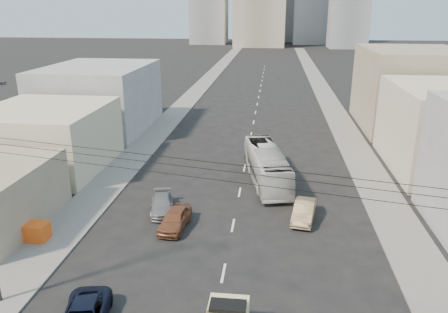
% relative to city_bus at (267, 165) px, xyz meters
% --- Properties ---
extents(sidewalk_left, '(3.50, 180.00, 0.12)m').
position_rel_city_bus_xyz_m(sidewalk_left, '(-13.93, 47.22, -1.48)').
color(sidewalk_left, slate).
rests_on(sidewalk_left, ground).
extents(sidewalk_right, '(3.50, 180.00, 0.12)m').
position_rel_city_bus_xyz_m(sidewalk_right, '(9.57, 47.22, -1.48)').
color(sidewalk_right, slate).
rests_on(sidewalk_right, ground).
extents(lane_dashes, '(0.15, 104.00, 0.01)m').
position_rel_city_bus_xyz_m(lane_dashes, '(-2.18, 30.22, -1.53)').
color(lane_dashes, silver).
rests_on(lane_dashes, ground).
extents(city_bus, '(4.71, 11.33, 3.07)m').
position_rel_city_bus_xyz_m(city_bus, '(0.00, 0.00, 0.00)').
color(city_bus, beige).
rests_on(city_bus, ground).
extents(sedan_brown, '(1.99, 4.25, 1.41)m').
position_rel_city_bus_xyz_m(sedan_brown, '(-6.23, -9.59, -0.83)').
color(sedan_brown, brown).
rests_on(sedan_brown, ground).
extents(sedan_tan, '(2.12, 4.30, 1.36)m').
position_rel_city_bus_xyz_m(sedan_tan, '(2.92, -7.26, -0.86)').
color(sedan_tan, '#967D57').
rests_on(sedan_tan, ground).
extents(sedan_grey, '(2.54, 4.39, 1.20)m').
position_rel_city_bus_xyz_m(sedan_grey, '(-7.79, -7.17, -0.94)').
color(sedan_grey, slate).
rests_on(sedan_grey, ground).
extents(overhead_wires, '(23.01, 5.02, 0.72)m').
position_rel_city_bus_xyz_m(overhead_wires, '(-2.18, -21.28, 7.43)').
color(overhead_wires, black).
rests_on(overhead_wires, ground).
extents(crate_stack, '(1.80, 1.20, 1.14)m').
position_rel_city_bus_xyz_m(crate_stack, '(-15.18, -12.44, -0.85)').
color(crate_stack, '#F05816').
rests_on(crate_stack, sidewalk_left).
extents(bldg_right_far, '(12.00, 16.00, 10.00)m').
position_rel_city_bus_xyz_m(bldg_right_far, '(17.82, 21.22, 3.46)').
color(bldg_right_far, gray).
rests_on(bldg_right_far, ground).
extents(bldg_left_mid, '(11.00, 12.00, 6.00)m').
position_rel_city_bus_xyz_m(bldg_left_mid, '(-21.18, 1.22, 1.46)').
color(bldg_left_mid, beige).
rests_on(bldg_left_mid, ground).
extents(bldg_left_far, '(12.00, 16.00, 8.00)m').
position_rel_city_bus_xyz_m(bldg_left_far, '(-21.68, 16.22, 2.46)').
color(bldg_left_far, gray).
rests_on(bldg_left_far, ground).
extents(midrise_nw, '(15.00, 15.00, 34.00)m').
position_rel_city_bus_xyz_m(midrise_nw, '(-28.18, 157.22, 15.46)').
color(midrise_nw, gray).
rests_on(midrise_nw, ground).
extents(midrise_east, '(14.00, 14.00, 28.00)m').
position_rel_city_bus_xyz_m(midrise_east, '(27.82, 142.22, 12.46)').
color(midrise_east, gray).
rests_on(midrise_east, ground).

